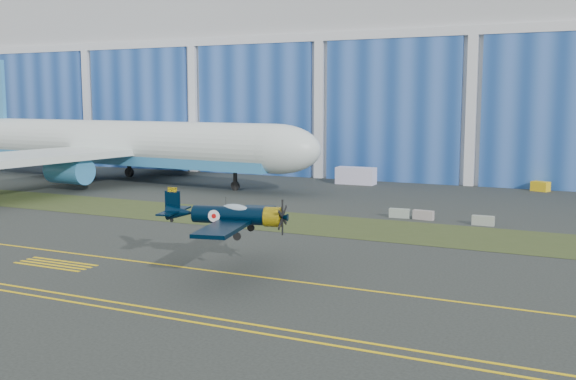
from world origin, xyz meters
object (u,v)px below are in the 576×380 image
at_px(warbird, 230,215).
at_px(jetliner, 120,95).
at_px(shipping_container, 356,176).
at_px(tug, 540,186).

height_order(warbird, jetliner, jetliner).
height_order(shipping_container, tug, shipping_container).
xyz_separation_m(warbird, jetliner, (-39.87, 37.89, 8.35)).
relative_size(jetliner, tug, 35.38).
bearing_deg(shipping_container, tug, 7.30).
bearing_deg(shipping_container, warbird, -80.37).
bearing_deg(tug, jetliner, -143.03).
height_order(jetliner, shipping_container, jetliner).
relative_size(jetliner, shipping_container, 13.93).
relative_size(warbird, jetliner, 0.18).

